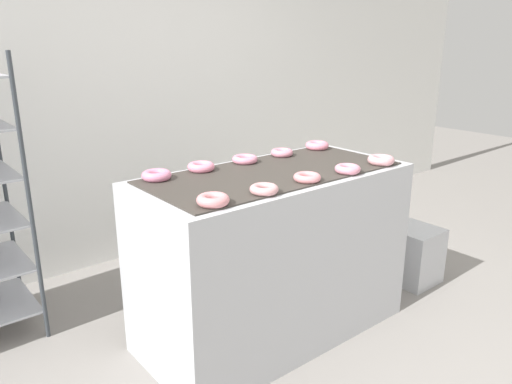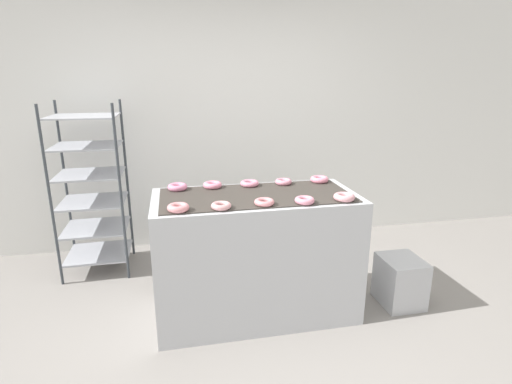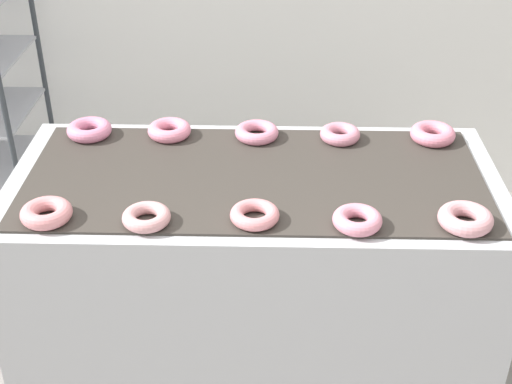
{
  "view_description": "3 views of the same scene",
  "coord_description": "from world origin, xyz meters",
  "px_view_note": "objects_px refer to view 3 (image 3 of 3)",
  "views": [
    {
      "loc": [
        -1.68,
        -1.32,
        1.64
      ],
      "look_at": [
        0.0,
        0.75,
        0.81
      ],
      "focal_mm": 35.0,
      "sensor_mm": 36.0,
      "label": 1
    },
    {
      "loc": [
        -0.57,
        -2.12,
        1.79
      ],
      "look_at": [
        0.0,
        0.6,
        0.98
      ],
      "focal_mm": 28.0,
      "sensor_mm": 36.0,
      "label": 2
    },
    {
      "loc": [
        0.05,
        -1.25,
        2.05
      ],
      "look_at": [
        0.0,
        0.75,
        0.81
      ],
      "focal_mm": 50.0,
      "sensor_mm": 36.0,
      "label": 3
    }
  ],
  "objects_px": {
    "donut_near_center": "(255,215)",
    "donut_near_rightmost": "(465,219)",
    "donut_far_left": "(169,130)",
    "donut_far_right": "(340,134)",
    "donut_near_left": "(146,217)",
    "donut_near_leftmost": "(46,213)",
    "donut_far_rightmost": "(433,134)",
    "fryer_machine": "(255,298)",
    "donut_near_right": "(357,220)",
    "donut_far_center": "(256,132)",
    "donut_far_leftmost": "(89,130)"
  },
  "relations": [
    {
      "from": "donut_far_left",
      "to": "donut_far_right",
      "type": "height_order",
      "value": "donut_far_left"
    },
    {
      "from": "fryer_machine",
      "to": "donut_near_center",
      "type": "height_order",
      "value": "donut_near_center"
    },
    {
      "from": "donut_near_leftmost",
      "to": "donut_near_left",
      "type": "xyz_separation_m",
      "value": [
        0.27,
        -0.01,
        -0.0
      ]
    },
    {
      "from": "donut_near_center",
      "to": "donut_far_left",
      "type": "bearing_deg",
      "value": 120.82
    },
    {
      "from": "donut_near_center",
      "to": "donut_near_leftmost",
      "type": "bearing_deg",
      "value": -178.96
    },
    {
      "from": "donut_near_left",
      "to": "donut_far_right",
      "type": "xyz_separation_m",
      "value": [
        0.56,
        0.5,
        0.0
      ]
    },
    {
      "from": "donut_near_center",
      "to": "donut_far_left",
      "type": "xyz_separation_m",
      "value": [
        -0.3,
        0.5,
        0.0
      ]
    },
    {
      "from": "donut_near_rightmost",
      "to": "donut_far_leftmost",
      "type": "relative_size",
      "value": 1.0
    },
    {
      "from": "donut_near_leftmost",
      "to": "donut_far_rightmost",
      "type": "relative_size",
      "value": 0.96
    },
    {
      "from": "donut_near_left",
      "to": "donut_near_center",
      "type": "bearing_deg",
      "value": 3.64
    },
    {
      "from": "fryer_machine",
      "to": "donut_far_right",
      "type": "relative_size",
      "value": 11.3
    },
    {
      "from": "donut_near_rightmost",
      "to": "donut_far_center",
      "type": "bearing_deg",
      "value": 138.84
    },
    {
      "from": "donut_near_left",
      "to": "donut_near_rightmost",
      "type": "relative_size",
      "value": 0.89
    },
    {
      "from": "donut_far_right",
      "to": "donut_far_rightmost",
      "type": "bearing_deg",
      "value": 0.99
    },
    {
      "from": "fryer_machine",
      "to": "donut_near_right",
      "type": "height_order",
      "value": "donut_near_right"
    },
    {
      "from": "donut_far_right",
      "to": "donut_near_center",
      "type": "bearing_deg",
      "value": -118.96
    },
    {
      "from": "donut_near_left",
      "to": "donut_far_right",
      "type": "relative_size",
      "value": 1.0
    },
    {
      "from": "donut_far_left",
      "to": "donut_far_right",
      "type": "relative_size",
      "value": 1.09
    },
    {
      "from": "donut_far_rightmost",
      "to": "donut_far_center",
      "type": "bearing_deg",
      "value": 179.77
    },
    {
      "from": "fryer_machine",
      "to": "donut_near_rightmost",
      "type": "relative_size",
      "value": 10.07
    },
    {
      "from": "donut_near_center",
      "to": "donut_far_center",
      "type": "height_order",
      "value": "donut_far_center"
    },
    {
      "from": "donut_near_rightmost",
      "to": "donut_far_leftmost",
      "type": "bearing_deg",
      "value": 155.97
    },
    {
      "from": "fryer_machine",
      "to": "donut_near_leftmost",
      "type": "height_order",
      "value": "donut_near_leftmost"
    },
    {
      "from": "donut_near_left",
      "to": "donut_far_center",
      "type": "relative_size",
      "value": 0.92
    },
    {
      "from": "donut_far_right",
      "to": "donut_far_center",
      "type": "bearing_deg",
      "value": 178.44
    },
    {
      "from": "donut_far_left",
      "to": "donut_far_center",
      "type": "xyz_separation_m",
      "value": [
        0.29,
        -0.01,
        -0.0
      ]
    },
    {
      "from": "donut_near_leftmost",
      "to": "donut_far_leftmost",
      "type": "bearing_deg",
      "value": 89.51
    },
    {
      "from": "donut_near_rightmost",
      "to": "donut_far_leftmost",
      "type": "distance_m",
      "value": 1.24
    },
    {
      "from": "fryer_machine",
      "to": "donut_near_leftmost",
      "type": "relative_size",
      "value": 10.59
    },
    {
      "from": "donut_near_leftmost",
      "to": "donut_near_center",
      "type": "height_order",
      "value": "donut_near_leftmost"
    },
    {
      "from": "donut_near_left",
      "to": "donut_far_rightmost",
      "type": "xyz_separation_m",
      "value": [
        0.87,
        0.51,
        0.0
      ]
    },
    {
      "from": "donut_near_center",
      "to": "donut_far_leftmost",
      "type": "xyz_separation_m",
      "value": [
        -0.56,
        0.49,
        0.0
      ]
    },
    {
      "from": "donut_near_rightmost",
      "to": "donut_far_rightmost",
      "type": "distance_m",
      "value": 0.5
    },
    {
      "from": "donut_near_left",
      "to": "fryer_machine",
      "type": "bearing_deg",
      "value": 42.27
    },
    {
      "from": "fryer_machine",
      "to": "donut_near_right",
      "type": "distance_m",
      "value": 0.63
    },
    {
      "from": "donut_far_left",
      "to": "donut_far_center",
      "type": "distance_m",
      "value": 0.29
    },
    {
      "from": "donut_near_rightmost",
      "to": "donut_far_left",
      "type": "relative_size",
      "value": 1.03
    },
    {
      "from": "donut_far_leftmost",
      "to": "donut_near_rightmost",
      "type": "bearing_deg",
      "value": -24.03
    },
    {
      "from": "donut_near_leftmost",
      "to": "donut_far_leftmost",
      "type": "height_order",
      "value": "same"
    },
    {
      "from": "donut_near_right",
      "to": "donut_far_center",
      "type": "distance_m",
      "value": 0.59
    },
    {
      "from": "donut_near_right",
      "to": "donut_far_left",
      "type": "height_order",
      "value": "donut_far_left"
    },
    {
      "from": "donut_near_center",
      "to": "donut_near_rightmost",
      "type": "xyz_separation_m",
      "value": [
        0.57,
        -0.01,
        0.0
      ]
    },
    {
      "from": "donut_near_center",
      "to": "donut_far_rightmost",
      "type": "height_order",
      "value": "donut_far_rightmost"
    },
    {
      "from": "donut_near_right",
      "to": "donut_far_right",
      "type": "relative_size",
      "value": 1.02
    },
    {
      "from": "donut_near_center",
      "to": "donut_far_right",
      "type": "xyz_separation_m",
      "value": [
        0.27,
        0.49,
        0.0
      ]
    },
    {
      "from": "donut_far_right",
      "to": "donut_near_rightmost",
      "type": "bearing_deg",
      "value": -58.94
    },
    {
      "from": "donut_near_right",
      "to": "donut_far_leftmost",
      "type": "relative_size",
      "value": 0.91
    },
    {
      "from": "donut_far_leftmost",
      "to": "donut_far_left",
      "type": "distance_m",
      "value": 0.27
    },
    {
      "from": "donut_near_leftmost",
      "to": "donut_far_right",
      "type": "height_order",
      "value": "donut_near_leftmost"
    },
    {
      "from": "donut_near_left",
      "to": "donut_near_leftmost",
      "type": "bearing_deg",
      "value": 178.26
    }
  ]
}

